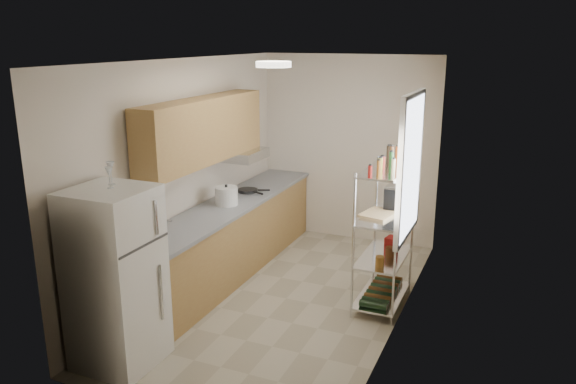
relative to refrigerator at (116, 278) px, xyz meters
name	(u,v)px	position (x,y,z in m)	size (l,w,h in m)	color
room	(286,186)	(0.87, 1.72, 0.50)	(2.52, 4.42, 2.62)	#AAA18A
counter_run	(232,237)	(-0.05, 2.16, -0.35)	(0.63, 3.51, 0.90)	#A27F45
upper_cabinets	(203,130)	(-0.19, 1.82, 1.01)	(0.33, 2.20, 0.72)	#A27F45
range_hood	(242,154)	(-0.13, 2.62, 0.59)	(0.50, 0.60, 0.12)	#B7BABC
window	(410,167)	(2.09, 2.07, 0.75)	(0.06, 1.00, 1.46)	white
bakers_rack	(386,207)	(1.87, 2.01, 0.30)	(0.45, 0.90, 1.73)	silver
ceiling_dome	(274,64)	(0.87, 1.42, 1.77)	(0.34, 0.34, 0.06)	white
refrigerator	(116,278)	(0.00, 0.00, 0.00)	(0.66, 0.66, 1.61)	white
wine_glass_a	(109,178)	(0.01, 0.02, 0.90)	(0.06, 0.06, 0.18)	silver
wine_glass_b	(111,173)	(-0.05, 0.12, 0.90)	(0.07, 0.07, 0.20)	silver
rice_cooker	(226,196)	(-0.04, 2.04, 0.20)	(0.27, 0.27, 0.22)	silver
frying_pan_large	(247,191)	(-0.07, 2.63, 0.12)	(0.24, 0.24, 0.04)	black
frying_pan_small	(250,190)	(-0.04, 2.65, 0.12)	(0.20, 0.20, 0.04)	black
cutting_board	(379,214)	(1.80, 2.01, 0.22)	(0.30, 0.39, 0.03)	tan
espresso_machine	(394,198)	(1.90, 2.26, 0.34)	(0.16, 0.23, 0.27)	black
storage_bag	(391,244)	(1.92, 2.17, -0.16)	(0.11, 0.15, 0.17)	maroon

